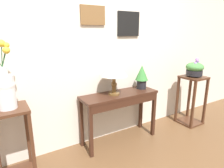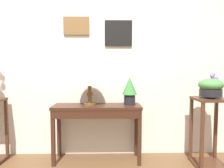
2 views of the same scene
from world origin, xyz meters
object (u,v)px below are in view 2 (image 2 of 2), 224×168
(table_lamp, at_px, (90,76))
(potted_plant_on_console, at_px, (130,89))
(planter_bowl_wide_right, at_px, (211,87))
(console_table, at_px, (97,114))
(pedestal_stand_right, at_px, (209,132))

(table_lamp, xyz_separation_m, potted_plant_on_console, (0.51, 0.04, -0.17))
(potted_plant_on_console, bearing_deg, planter_bowl_wide_right, -11.95)
(potted_plant_on_console, bearing_deg, console_table, -172.08)
(potted_plant_on_console, relative_size, planter_bowl_wide_right, 1.14)
(pedestal_stand_right, relative_size, planter_bowl_wide_right, 2.69)
(console_table, xyz_separation_m, planter_bowl_wide_right, (1.37, -0.14, 0.36))
(table_lamp, xyz_separation_m, planter_bowl_wide_right, (1.46, -0.17, -0.12))
(console_table, xyz_separation_m, potted_plant_on_console, (0.42, 0.06, 0.31))
(console_table, height_order, table_lamp, table_lamp)
(planter_bowl_wide_right, bearing_deg, pedestal_stand_right, 139.42)
(pedestal_stand_right, bearing_deg, table_lamp, 173.56)
(potted_plant_on_console, distance_m, pedestal_stand_right, 1.09)
(table_lamp, height_order, pedestal_stand_right, table_lamp)
(potted_plant_on_console, bearing_deg, table_lamp, -175.95)
(console_table, bearing_deg, potted_plant_on_console, 7.92)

